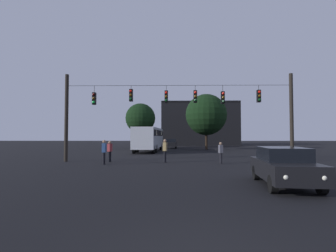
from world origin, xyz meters
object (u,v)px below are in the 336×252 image
object	(u,v)px
city_bus	(149,137)
tree_left_silhouette	(140,118)
car_far_left	(171,143)
pedestrian_near_bus	(221,152)
car_near_right	(283,166)
tree_behind_building	(206,115)
pedestrian_crossing_left	(110,150)
pedestrian_crossing_right	(104,151)
pedestrian_crossing_center	(165,149)

from	to	relation	value
city_bus	tree_left_silhouette	bearing A→B (deg)	103.68
car_far_left	pedestrian_near_bus	xyz separation A→B (m)	(3.75, -24.14, 0.07)
city_bus	car_near_right	world-z (taller)	city_bus
car_near_right	pedestrian_near_bus	xyz separation A→B (m)	(-0.96, 8.37, 0.07)
car_near_right	tree_left_silhouette	size ratio (longest dim) A/B	0.60
city_bus	tree_behind_building	xyz separation A→B (m)	(7.99, 5.27, 3.29)
car_far_left	tree_behind_building	distance (m)	8.00
pedestrian_crossing_left	tree_behind_building	distance (m)	21.59
tree_behind_building	pedestrian_crossing_left	bearing A→B (deg)	-117.57
car_near_right	pedestrian_crossing_right	distance (m)	11.97
car_far_left	tree_left_silhouette	size ratio (longest dim) A/B	0.59
pedestrian_crossing_left	pedestrian_near_bus	world-z (taller)	pedestrian_crossing_left
city_bus	car_far_left	world-z (taller)	city_bus
pedestrian_crossing_left	tree_left_silhouette	distance (m)	23.41
car_near_right	tree_left_silhouette	world-z (taller)	tree_left_silhouette
pedestrian_crossing_center	car_far_left	bearing A→B (deg)	89.33
pedestrian_crossing_center	tree_behind_building	xyz separation A→B (m)	(5.54, 19.16, 4.17)
pedestrian_crossing_left	pedestrian_crossing_center	bearing A→B (deg)	-5.33
car_near_right	pedestrian_crossing_left	xyz separation A→B (m)	(-9.25, 9.59, 0.11)
car_near_right	pedestrian_crossing_right	world-z (taller)	pedestrian_crossing_right
city_bus	pedestrian_crossing_right	world-z (taller)	city_bus
pedestrian_crossing_left	pedestrian_crossing_right	size ratio (longest dim) A/B	0.94
car_near_right	pedestrian_crossing_center	world-z (taller)	pedestrian_crossing_center
tree_left_silhouette	pedestrian_crossing_left	bearing A→B (deg)	-88.72
car_near_right	pedestrian_crossing_right	size ratio (longest dim) A/B	2.63
city_bus	pedestrian_crossing_left	bearing A→B (deg)	-97.65
car_near_right	pedestrian_near_bus	world-z (taller)	pedestrian_near_bus
car_far_left	tree_left_silhouette	bearing A→B (deg)	178.60
pedestrian_crossing_left	pedestrian_crossing_right	distance (m)	1.91
pedestrian_crossing_right	tree_left_silhouette	xyz separation A→B (m)	(-0.58, 24.96, 3.95)
pedestrian_crossing_right	tree_behind_building	xyz separation A→B (m)	(9.74, 20.68, 4.19)
car_near_right	tree_left_silhouette	xyz separation A→B (m)	(-9.76, 32.64, 4.12)
pedestrian_crossing_center	tree_left_silhouette	bearing A→B (deg)	101.51
pedestrian_near_bus	city_bus	bearing A→B (deg)	113.75
car_far_left	pedestrian_near_bus	size ratio (longest dim) A/B	2.84
pedestrian_crossing_left	pedestrian_near_bus	distance (m)	8.37
city_bus	pedestrian_crossing_right	xyz separation A→B (m)	(-1.75, -15.40, -0.90)
car_near_right	pedestrian_crossing_right	bearing A→B (deg)	140.10
car_near_right	pedestrian_crossing_center	distance (m)	10.46
car_near_right	car_far_left	world-z (taller)	same
pedestrian_crossing_right	city_bus	bearing A→B (deg)	83.52
pedestrian_near_bus	tree_behind_building	bearing A→B (deg)	85.66
pedestrian_crossing_center	pedestrian_crossing_right	distance (m)	4.46
car_far_left	tree_behind_building	bearing A→B (deg)	-38.34
city_bus	pedestrian_near_bus	size ratio (longest dim) A/B	7.20
car_near_right	pedestrian_crossing_left	bearing A→B (deg)	133.96
pedestrian_near_bus	pedestrian_crossing_left	bearing A→B (deg)	171.67
pedestrian_crossing_right	tree_left_silhouette	world-z (taller)	tree_left_silhouette
pedestrian_crossing_right	pedestrian_near_bus	size ratio (longest dim) A/B	1.10
tree_left_silhouette	pedestrian_near_bus	bearing A→B (deg)	-70.07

